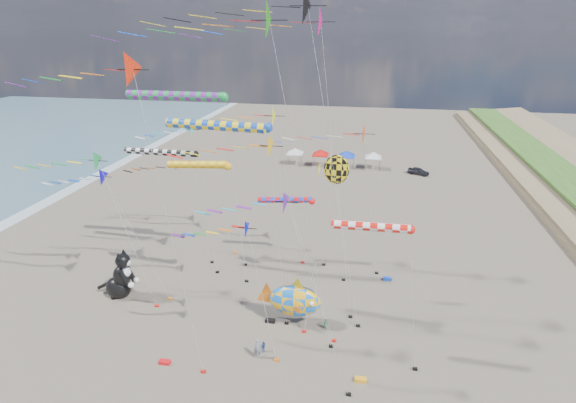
% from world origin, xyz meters
% --- Properties ---
extents(delta_kite_0, '(16.53, 2.90, 28.12)m').
position_xyz_m(delta_kite_0, '(2.88, 10.93, 26.41)').
color(delta_kite_0, black).
rests_on(delta_kite_0, ground).
extents(delta_kite_1, '(11.86, 2.32, 16.89)m').
position_xyz_m(delta_kite_1, '(6.06, 20.71, 15.42)').
color(delta_kite_1, '#EF4516').
rests_on(delta_kite_1, ground).
extents(delta_kite_2, '(14.67, 2.79, 27.09)m').
position_xyz_m(delta_kite_2, '(2.94, 18.61, 25.42)').
color(delta_kite_2, '#CD0C72').
rests_on(delta_kite_2, ground).
extents(delta_kite_3, '(12.44, 2.04, 17.87)m').
position_xyz_m(delta_kite_3, '(0.80, 8.48, 16.49)').
color(delta_kite_3, gold).
rests_on(delta_kite_3, ground).
extents(delta_kite_4, '(7.75, 1.61, 12.25)m').
position_xyz_m(delta_kite_4, '(-1.07, 5.22, 11.03)').
color(delta_kite_4, '#0610C7').
rests_on(delta_kite_4, ground).
extents(delta_kite_5, '(10.38, 1.79, 13.40)m').
position_xyz_m(delta_kite_5, '(-15.22, 11.80, 12.12)').
color(delta_kite_5, '#1207C7').
rests_on(delta_kite_5, ground).
extents(delta_kite_6, '(13.53, 2.45, 18.20)m').
position_xyz_m(delta_kite_6, '(-2.97, 21.57, 16.68)').
color(delta_kite_6, '#E9FF0B').
rests_on(delta_kite_6, ground).
extents(delta_kite_7, '(12.41, 2.03, 15.41)m').
position_xyz_m(delta_kite_7, '(-16.40, 10.45, 14.04)').
color(delta_kite_7, green).
rests_on(delta_kite_7, ground).
extents(delta_kite_8, '(9.17, 1.65, 16.10)m').
position_xyz_m(delta_kite_8, '(3.54, 2.64, 14.86)').
color(delta_kite_8, '#531B96').
rests_on(delta_kite_8, ground).
extents(delta_kite_9, '(12.58, 2.47, 23.99)m').
position_xyz_m(delta_kite_9, '(-7.51, 2.88, 22.46)').
color(delta_kite_9, red).
rests_on(delta_kite_9, ground).
extents(delta_kite_10, '(10.29, 1.55, 12.04)m').
position_xyz_m(delta_kite_10, '(-13.96, 19.64, 10.81)').
color(delta_kite_10, orange).
rests_on(delta_kite_10, ground).
extents(delta_kite_11, '(9.42, 1.76, 15.73)m').
position_xyz_m(delta_kite_11, '(-10.78, 22.40, 14.46)').
color(delta_kite_11, '#1BDCD9').
rests_on(delta_kite_11, ground).
extents(delta_kite_12, '(16.59, 2.70, 27.07)m').
position_xyz_m(delta_kite_12, '(0.49, 7.70, 25.42)').
color(delta_kite_12, '#228718').
rests_on(delta_kite_12, ground).
extents(windsock_0, '(10.06, 0.82, 18.39)m').
position_xyz_m(windsock_0, '(-3.25, 10.12, 17.91)').
color(windsock_0, '#1244B8').
rests_on(windsock_0, ground).
extents(windsock_1, '(11.05, 0.91, 19.69)m').
position_xyz_m(windsock_1, '(-9.26, 16.42, 19.18)').
color(windsock_1, '#1A9140').
rests_on(windsock_1, ground).
extents(windsock_2, '(8.34, 0.85, 12.05)m').
position_xyz_m(windsock_2, '(-9.03, 19.78, 11.57)').
color(windsock_2, '#FFAA15').
rests_on(windsock_2, ground).
extents(windsock_3, '(7.21, 0.68, 12.39)m').
position_xyz_m(windsock_3, '(9.14, 6.26, 11.96)').
color(windsock_3, red).
rests_on(windsock_3, ground).
extents(windsock_4, '(7.62, 0.69, 7.99)m').
position_xyz_m(windsock_4, '(-0.00, 21.47, 7.59)').
color(windsock_4, red).
rests_on(windsock_4, ground).
extents(windsock_5, '(9.41, 0.68, 13.74)m').
position_xyz_m(windsock_5, '(-12.19, 17.62, 13.32)').
color(windsock_5, black).
rests_on(windsock_5, ground).
extents(angelfish_kite, '(3.74, 3.02, 14.99)m').
position_xyz_m(angelfish_kite, '(5.44, 14.16, 13.56)').
color(angelfish_kite, yellow).
rests_on(angelfish_kite, ground).
extents(cat_inflatable, '(3.93, 2.13, 5.17)m').
position_xyz_m(cat_inflatable, '(-15.08, 11.49, 2.58)').
color(cat_inflatable, black).
rests_on(cat_inflatable, ground).
extents(fish_inflatable, '(6.21, 2.38, 4.89)m').
position_xyz_m(fish_inflatable, '(2.68, 10.24, 2.53)').
color(fish_inflatable, blue).
rests_on(fish_inflatable, ground).
extents(person_adult, '(0.74, 0.57, 1.83)m').
position_xyz_m(person_adult, '(0.54, 5.27, 0.91)').
color(person_adult, gray).
rests_on(person_adult, ground).
extents(child_green, '(0.55, 0.44, 1.06)m').
position_xyz_m(child_green, '(5.58, 10.06, 0.53)').
color(child_green, '#1A6C33').
rests_on(child_green, ground).
extents(child_blue, '(0.50, 0.65, 1.03)m').
position_xyz_m(child_blue, '(0.81, 6.11, 0.52)').
color(child_blue, navy).
rests_on(child_blue, ground).
extents(kite_bag_0, '(0.90, 0.44, 0.30)m').
position_xyz_m(kite_bag_0, '(8.88, 4.22, 0.15)').
color(kite_bag_0, '#F6A214').
rests_on(kite_bag_0, ground).
extents(kite_bag_1, '(0.90, 0.44, 0.30)m').
position_xyz_m(kite_bag_1, '(11.11, 19.59, 0.15)').
color(kite_bag_1, blue).
rests_on(kite_bag_1, ground).
extents(kite_bag_2, '(0.90, 0.44, 0.30)m').
position_xyz_m(kite_bag_2, '(-6.64, 3.23, 0.15)').
color(kite_bag_2, red).
rests_on(kite_bag_2, ground).
extents(kite_bag_3, '(0.90, 0.44, 0.30)m').
position_xyz_m(kite_bag_3, '(0.46, 10.11, 0.15)').
color(kite_bag_3, black).
rests_on(kite_bag_3, ground).
extents(tent_row, '(19.20, 4.20, 3.80)m').
position_xyz_m(tent_row, '(1.50, 60.00, 3.15)').
color(tent_row, silver).
rests_on(tent_row, ground).
extents(parked_car, '(4.14, 3.00, 1.31)m').
position_xyz_m(parked_car, '(17.23, 58.00, 0.65)').
color(parked_car, '#26262D').
rests_on(parked_car, ground).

